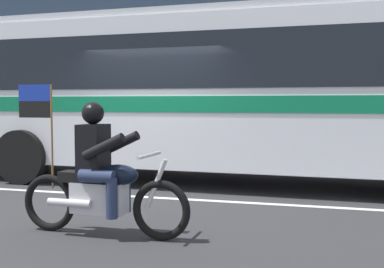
# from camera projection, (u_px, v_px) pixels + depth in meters

# --- Properties ---
(ground_plane) EXTENTS (60.00, 60.00, 0.00)m
(ground_plane) POSITION_uv_depth(u_px,v_px,m) (152.00, 191.00, 8.65)
(ground_plane) COLOR #2B2B2D
(sidewalk_curb) EXTENTS (28.00, 3.80, 0.15)m
(sidewalk_curb) POSITION_uv_depth(u_px,v_px,m) (216.00, 156.00, 13.54)
(sidewalk_curb) COLOR #A39E93
(sidewalk_curb) RESTS_ON ground_plane
(lane_center_stripe) EXTENTS (26.60, 0.14, 0.01)m
(lane_center_stripe) POSITION_uv_depth(u_px,v_px,m) (139.00, 197.00, 8.07)
(lane_center_stripe) COLOR silver
(lane_center_stripe) RESTS_ON ground_plane
(transit_bus) EXTENTS (12.17, 2.96, 3.22)m
(transit_bus) POSITION_uv_depth(u_px,v_px,m) (227.00, 86.00, 9.38)
(transit_bus) COLOR silver
(transit_bus) RESTS_ON ground_plane
(motorcycle_with_rider) EXTENTS (2.20, 0.64, 1.78)m
(motorcycle_with_rider) POSITION_uv_depth(u_px,v_px,m) (101.00, 179.00, 5.70)
(motorcycle_with_rider) COLOR black
(motorcycle_with_rider) RESTS_ON ground_plane
(fire_hydrant) EXTENTS (0.22, 0.30, 0.75)m
(fire_hydrant) POSITION_uv_depth(u_px,v_px,m) (234.00, 144.00, 12.31)
(fire_hydrant) COLOR red
(fire_hydrant) RESTS_ON sidewalk_curb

